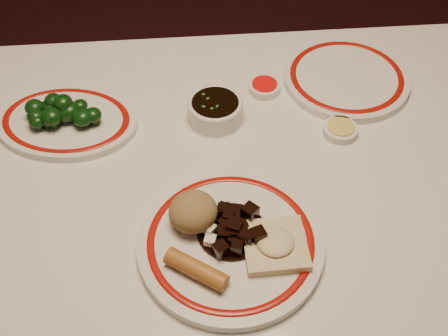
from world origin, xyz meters
TOP-DOWN VIEW (x-y plane):
  - dining_table at (0.00, 0.00)m, footprint 1.20×0.90m
  - main_plate at (0.01, -0.11)m, footprint 0.31×0.31m
  - rice_mound at (-0.05, -0.07)m, footprint 0.08×0.08m
  - spring_roll at (-0.05, -0.16)m, footprint 0.10×0.08m
  - fried_wonton at (0.07, -0.13)m, footprint 0.10×0.10m
  - stirfry_heap at (0.01, -0.10)m, footprint 0.11×0.11m
  - broccoli_plate at (-0.27, 0.19)m, footprint 0.30×0.28m
  - broccoli_pile at (-0.28, 0.19)m, footprint 0.14×0.08m
  - soy_bowl at (0.01, 0.18)m, footprint 0.10×0.10m
  - sweet_sour_dish at (0.11, 0.26)m, footprint 0.06×0.06m
  - mustard_dish at (0.23, 0.12)m, footprint 0.06×0.06m
  - far_plate at (0.28, 0.27)m, footprint 0.28×0.28m

SIDE VIEW (x-z plane):
  - dining_table at x=0.00m, z-range 0.28..1.03m
  - sweet_sour_dish at x=0.11m, z-range 0.75..0.77m
  - mustard_dish at x=0.23m, z-range 0.75..0.77m
  - broccoli_plate at x=-0.27m, z-range 0.75..0.77m
  - far_plate at x=0.28m, z-range 0.75..0.77m
  - main_plate at x=0.01m, z-range 0.75..0.77m
  - soy_bowl at x=0.01m, z-range 0.75..0.79m
  - fried_wonton at x=0.07m, z-range 0.77..0.79m
  - stirfry_heap at x=0.01m, z-range 0.76..0.80m
  - spring_roll at x=-0.05m, z-range 0.77..0.79m
  - broccoli_pile at x=-0.28m, z-range 0.76..0.81m
  - rice_mound at x=-0.05m, z-range 0.77..0.82m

